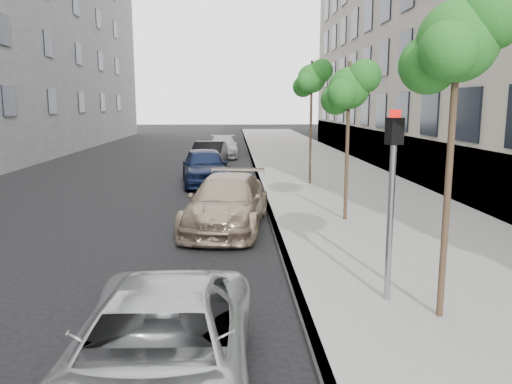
{
  "coord_description": "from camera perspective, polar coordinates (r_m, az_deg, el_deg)",
  "views": [
    {
      "loc": [
        0.07,
        -5.53,
        3.32
      ],
      "look_at": [
        0.55,
        4.79,
        1.5
      ],
      "focal_mm": 35.0,
      "sensor_mm": 36.0,
      "label": 1
    }
  ],
  "objects": [
    {
      "name": "signal_pole",
      "position": [
        8.2,
        15.28,
        0.94
      ],
      "size": [
        0.29,
        0.25,
        3.1
      ],
      "rotation": [
        0.0,
        0.0,
        0.36
      ],
      "color": "#939699",
      "rests_on": "sidewalk"
    },
    {
      "name": "sedan_black",
      "position": [
        25.89,
        -5.39,
        4.16
      ],
      "size": [
        1.94,
        4.46,
        1.43
      ],
      "primitive_type": "imported",
      "rotation": [
        0.0,
        0.0,
        -0.1
      ],
      "color": "black",
      "rests_on": "ground"
    },
    {
      "name": "sidewalk",
      "position": [
        30.01,
        5.48,
        3.71
      ],
      "size": [
        6.4,
        72.0,
        0.14
      ],
      "primitive_type": "cube",
      "color": "gray",
      "rests_on": "ground"
    },
    {
      "name": "suv",
      "position": [
        13.53,
        -3.32,
        -1.19
      ],
      "size": [
        2.63,
        5.07,
        1.4
      ],
      "primitive_type": "imported",
      "rotation": [
        0.0,
        0.0,
        -0.14
      ],
      "color": "tan",
      "rests_on": "ground"
    },
    {
      "name": "curb",
      "position": [
        29.73,
        -0.5,
        3.7
      ],
      "size": [
        0.15,
        72.0,
        0.14
      ],
      "primitive_type": "cube",
      "color": "#9E9B93",
      "rests_on": "ground"
    },
    {
      "name": "tree_mid",
      "position": [
        13.9,
        10.69,
        11.55
      ],
      "size": [
        1.52,
        1.32,
        4.36
      ],
      "color": "#38281C",
      "rests_on": "sidewalk"
    },
    {
      "name": "minivan",
      "position": [
        5.83,
        -11.18,
        -17.73
      ],
      "size": [
        2.16,
        4.54,
        1.25
      ],
      "primitive_type": "imported",
      "rotation": [
        0.0,
        0.0,
        -0.02
      ],
      "color": "#AFB2B4",
      "rests_on": "ground"
    },
    {
      "name": "ground",
      "position": [
        6.45,
        -3.11,
        -20.99
      ],
      "size": [
        160.0,
        160.0,
        0.0
      ],
      "primitive_type": "plane",
      "color": "black",
      "rests_on": "ground"
    },
    {
      "name": "tree_near",
      "position": [
        7.75,
        22.24,
        15.53
      ],
      "size": [
        1.53,
        1.33,
        4.79
      ],
      "color": "#38281C",
      "rests_on": "sidewalk"
    },
    {
      "name": "sedan_blue",
      "position": [
        20.88,
        -5.87,
        2.92
      ],
      "size": [
        2.33,
        4.72,
        1.55
      ],
      "primitive_type": "imported",
      "rotation": [
        0.0,
        0.0,
        0.11
      ],
      "color": "#101936",
      "rests_on": "ground"
    },
    {
      "name": "tree_far",
      "position": [
        20.3,
        6.46,
        12.7
      ],
      "size": [
        1.53,
        1.33,
        4.94
      ],
      "color": "#38281C",
      "rests_on": "sidewalk"
    },
    {
      "name": "sedan_rear",
      "position": [
        31.88,
        -3.84,
        5.19
      ],
      "size": [
        1.9,
        4.65,
        1.35
      ],
      "primitive_type": "imported",
      "rotation": [
        0.0,
        0.0,
        0.0
      ],
      "color": "#A2A6AA",
      "rests_on": "ground"
    }
  ]
}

